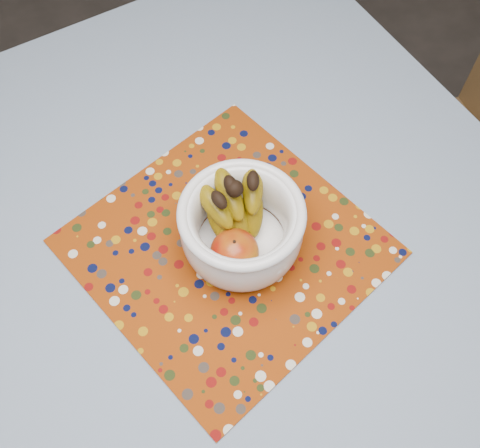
{
  "coord_description": "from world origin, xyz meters",
  "views": [
    {
      "loc": [
        -0.1,
        -0.36,
        1.61
      ],
      "look_at": [
        0.13,
        0.01,
        0.83
      ],
      "focal_mm": 42.0,
      "sensor_mm": 36.0,
      "label": 1
    }
  ],
  "objects": [
    {
      "name": "chair",
      "position": [
        0.88,
        0.09,
        0.45
      ],
      "size": [
        0.39,
        0.39,
        0.8
      ],
      "rotation": [
        0.0,
        0.0,
        -0.17
      ],
      "color": "brown",
      "rests_on": "ground"
    },
    {
      "name": "placemat",
      "position": [
        0.1,
        0.02,
        0.76
      ],
      "size": [
        0.53,
        0.53,
        0.0
      ],
      "primitive_type": "cube",
      "rotation": [
        0.0,
        0.0,
        0.21
      ],
      "color": "#843007",
      "rests_on": "tablecloth"
    },
    {
      "name": "table",
      "position": [
        0.0,
        0.0,
        0.67
      ],
      "size": [
        1.2,
        1.2,
        0.75
      ],
      "color": "brown",
      "rests_on": "ground"
    },
    {
      "name": "fruit_bowl",
      "position": [
        0.13,
        0.02,
        0.83
      ],
      "size": [
        0.21,
        0.2,
        0.15
      ],
      "color": "white",
      "rests_on": "placemat"
    },
    {
      "name": "tablecloth",
      "position": [
        0.0,
        0.0,
        0.76
      ],
      "size": [
        1.32,
        1.32,
        0.01
      ],
      "primitive_type": "cube",
      "color": "slate",
      "rests_on": "table"
    }
  ]
}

